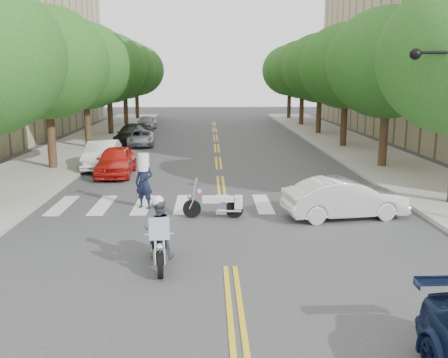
{
  "coord_description": "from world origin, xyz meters",
  "views": [
    {
      "loc": [
        -0.53,
        -12.26,
        4.86
      ],
      "look_at": [
        -0.01,
        5.05,
        1.3
      ],
      "focal_mm": 40.0,
      "sensor_mm": 36.0,
      "label": 1
    }
  ],
  "objects_px": {
    "motorcycle_police": "(159,234)",
    "motorcycle_parked": "(219,204)",
    "officer_standing": "(144,182)",
    "convertible": "(345,198)"
  },
  "relations": [
    {
      "from": "motorcycle_police",
      "to": "motorcycle_parked",
      "type": "xyz_separation_m",
      "value": [
        1.65,
        4.41,
        -0.36
      ]
    },
    {
      "from": "motorcycle_police",
      "to": "officer_standing",
      "type": "height_order",
      "value": "officer_standing"
    },
    {
      "from": "motorcycle_parked",
      "to": "officer_standing",
      "type": "distance_m",
      "value": 3.08
    },
    {
      "from": "motorcycle_police",
      "to": "motorcycle_parked",
      "type": "relative_size",
      "value": 1.08
    },
    {
      "from": "motorcycle_police",
      "to": "convertible",
      "type": "bearing_deg",
      "value": -151.67
    },
    {
      "from": "motorcycle_police",
      "to": "officer_standing",
      "type": "xyz_separation_m",
      "value": [
        -1.1,
        5.72,
        0.17
      ]
    },
    {
      "from": "officer_standing",
      "to": "motorcycle_parked",
      "type": "bearing_deg",
      "value": -0.47
    },
    {
      "from": "motorcycle_police",
      "to": "convertible",
      "type": "height_order",
      "value": "motorcycle_police"
    },
    {
      "from": "motorcycle_parked",
      "to": "officer_standing",
      "type": "bearing_deg",
      "value": 66.22
    },
    {
      "from": "officer_standing",
      "to": "convertible",
      "type": "distance_m",
      "value": 7.31
    }
  ]
}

